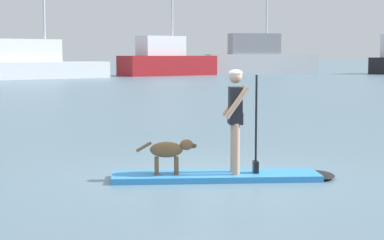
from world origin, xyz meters
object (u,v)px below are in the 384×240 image
paddleboard (230,176)px  moored_boat_far_starboard (166,61)px  moored_boat_port (259,59)px  moored_boat_starboard (34,64)px  person_paddler (236,114)px  dog (169,151)px

paddleboard → moored_boat_far_starboard: bearing=70.0°
paddleboard → moored_boat_port: moored_boat_port is taller
moored_boat_far_starboard → moored_boat_starboard: bearing=-164.5°
person_paddler → moored_boat_starboard: (4.53, 46.41, 0.18)m
dog → person_paddler: bearing=-19.7°
paddleboard → dog: dog is taller
dog → moored_boat_port: (30.93, 51.53, 1.17)m
moored_boat_port → paddleboard: bearing=-120.0°
person_paddler → moored_boat_far_starboard: 53.39m
paddleboard → dog: (-0.95, 0.34, 0.44)m
moored_boat_starboard → moored_boat_port: bearing=12.2°
moored_boat_far_starboard → person_paddler: bearing=-109.9°
person_paddler → dog: person_paddler is taller
dog → moored_boat_starboard: 46.38m
person_paddler → moored_boat_starboard: 46.63m
dog → moored_boat_port: 60.11m
dog → moored_boat_port: size_ratio=0.08×
person_paddler → moored_boat_far_starboard: moored_boat_far_starboard is taller
moored_boat_starboard → moored_boat_far_starboard: size_ratio=1.26×
moored_boat_port → moored_boat_starboard: bearing=-167.8°
moored_boat_far_starboard → dog: bearing=-111.1°
dog → paddleboard: bearing=-19.7°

